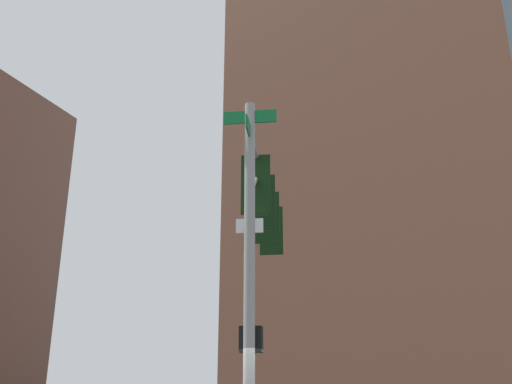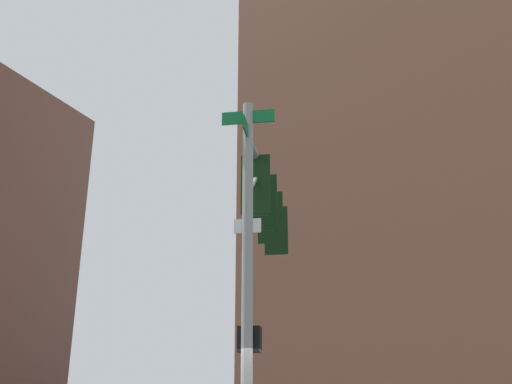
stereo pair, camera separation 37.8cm
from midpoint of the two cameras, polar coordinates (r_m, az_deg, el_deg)
name	(u,v)px [view 2 (the right image)]	position (r m, az deg, el deg)	size (l,w,h in m)	color
signal_pole_assembly	(264,227)	(11.47, 1.72, -3.44)	(5.07, 1.80, 6.69)	gray
building_brick_nearside	(402,104)	(54.65, 14.39, 8.42)	(27.49, 19.58, 54.02)	brown
building_brick_midblock	(449,250)	(63.42, 18.63, -5.40)	(18.83, 18.51, 32.79)	brown
building_glass_tower	(424,16)	(71.13, 16.38, 16.33)	(29.15, 23.36, 85.49)	#8CB2C6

